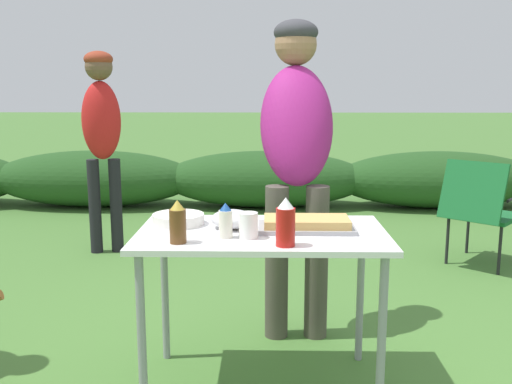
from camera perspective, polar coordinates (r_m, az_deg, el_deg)
The scene contains 12 objects.
shrub_hedge at distance 6.60m, azimuth 0.91°, elevation 1.31°, with size 14.40×0.90×0.65m.
folding_table at distance 2.55m, azimuth 0.60°, elevation -5.60°, with size 1.10×0.64×0.74m.
food_tray at distance 2.55m, azimuth 5.07°, elevation -3.22°, with size 0.43×0.23×0.06m.
plate_stack at distance 2.67m, azimuth -7.78°, elevation -2.71°, with size 0.24×0.24×0.05m, color white.
mixing_bowl at distance 2.58m, azimuth -2.40°, elevation -2.71°, with size 0.19×0.19×0.08m, color silver.
paper_cup_stack at distance 2.40m, azimuth -0.77°, elevation -3.35°, with size 0.08×0.08×0.11m, color white.
ketchup_bottle at distance 2.27m, azimuth 2.97°, elevation -3.12°, with size 0.08×0.08×0.20m.
mayo_bottle at distance 2.40m, azimuth -3.06°, elevation -2.93°, with size 0.06×0.06×0.15m.
beer_bottle at distance 2.34m, azimuth -7.83°, elevation -3.05°, with size 0.07×0.07×0.18m.
standing_person_with_beanie at distance 3.13m, azimuth 4.06°, elevation 5.23°, with size 0.41×0.53×1.74m.
standing_person_in_dark_puffer at distance 4.83m, azimuth -15.19°, elevation 6.39°, with size 0.35×0.29×1.65m.
camp_chair_green_behind_table at distance 4.67m, azimuth 21.49°, elevation -1.43°, with size 0.73×0.75×0.83m.
Camera 1 is at (0.02, -2.45, 1.36)m, focal length 40.00 mm.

